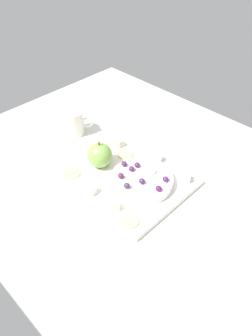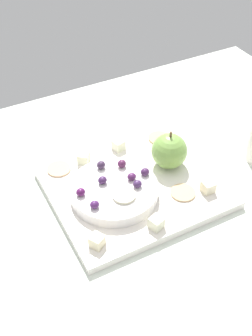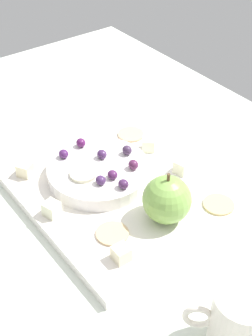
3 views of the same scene
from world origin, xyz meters
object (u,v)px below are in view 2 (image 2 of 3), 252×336
(cheese_cube_0, at_px, (208,187))
(grape_6, at_px, (94,204))
(grape_0, at_px, (101,165))
(grape_5, at_px, (132,177))
(grape_2, at_px, (145,172))
(platter, at_px, (135,188))
(grape_1, at_px, (102,180))
(apple_whole, at_px, (169,151))
(cheese_cube_4, at_px, (97,241))
(cheese_cube_1, at_px, (84,158))
(cracker_2, at_px, (159,138))
(grape_3, at_px, (81,192))
(grape_7, at_px, (138,184))
(cheese_cube_2, at_px, (118,145))
(apple_slice_0, at_px, (125,196))
(cheese_cube_3, at_px, (156,223))
(serving_dish, at_px, (114,191))
(grape_4, at_px, (121,164))
(cracker_1, at_px, (59,169))
(cracker_0, at_px, (183,193))

(cheese_cube_0, xyz_separation_m, grape_6, (-0.23, 0.05, 0.02))
(grape_0, xyz_separation_m, grape_5, (0.04, -0.06, -0.00))
(grape_0, distance_m, grape_2, 0.09)
(platter, bearing_deg, grape_6, -161.60)
(cheese_cube_0, relative_size, grape_1, 1.29)
(cheese_cube_0, bearing_deg, platter, 145.56)
(apple_whole, relative_size, cheese_cube_4, 3.27)
(cheese_cube_0, xyz_separation_m, cheese_cube_1, (-0.19, 0.20, 0.00))
(cracker_2, bearing_deg, cheese_cube_1, 178.40)
(grape_3, xyz_separation_m, grape_7, (0.11, -0.03, -0.00))
(apple_whole, relative_size, cheese_cube_2, 3.27)
(cheese_cube_1, bearing_deg, grape_1, -91.38)
(cheese_cube_4, xyz_separation_m, apple_slice_0, (0.09, 0.06, 0.02))
(cheese_cube_3, bearing_deg, apple_slice_0, 109.93)
(apple_whole, distance_m, cheese_cube_3, 0.19)
(grape_2, bearing_deg, serving_dish, -179.56)
(serving_dish, relative_size, cheese_cube_0, 7.56)
(grape_0, relative_size, apple_slice_0, 0.40)
(grape_1, height_order, grape_7, grape_1)
(grape_4, relative_size, grape_7, 1.00)
(grape_0, bearing_deg, serving_dish, -90.54)
(grape_3, bearing_deg, apple_slice_0, -31.68)
(cracker_1, relative_size, cracker_2, 1.00)
(serving_dish, height_order, cracker_1, serving_dish)
(cracker_2, relative_size, grape_5, 2.81)
(cracker_1, height_order, grape_7, grape_7)
(grape_4, bearing_deg, cracker_0, -50.53)
(grape_5, relative_size, grape_7, 1.00)
(serving_dish, xyz_separation_m, cheese_cube_3, (0.03, -0.11, -0.00))
(cheese_cube_4, relative_size, cracker_0, 0.46)
(grape_3, distance_m, grape_5, 0.11)
(platter, relative_size, cheese_cube_4, 14.54)
(platter, height_order, serving_dish, serving_dish)
(cheese_cube_0, distance_m, grape_0, 0.23)
(cracker_1, relative_size, grape_6, 2.81)
(cheese_cube_1, height_order, grape_5, grape_5)
(serving_dish, relative_size, grape_2, 9.79)
(cracker_2, xyz_separation_m, grape_1, (-0.20, -0.10, 0.03))
(grape_1, xyz_separation_m, grape_7, (0.06, -0.04, -0.00))
(cheese_cube_3, bearing_deg, grape_7, 83.02)
(platter, distance_m, cheese_cube_0, 0.15)
(cheese_cube_4, bearing_deg, cheese_cube_0, 4.47)
(platter, bearing_deg, cracker_0, -41.51)
(apple_whole, bearing_deg, platter, -166.08)
(cracker_1, xyz_separation_m, grape_4, (0.11, -0.08, 0.03))
(cheese_cube_2, relative_size, apple_slice_0, 0.52)
(grape_1, relative_size, grape_5, 1.00)
(cheese_cube_0, height_order, grape_5, grape_5)
(cracker_0, bearing_deg, apple_slice_0, 168.86)
(apple_slice_0, bearing_deg, grape_5, 46.81)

